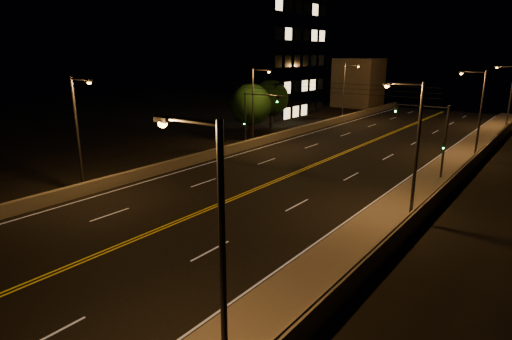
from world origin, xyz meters
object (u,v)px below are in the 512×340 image
Objects in this scene: streetlight_3 at (509,93)px; tree_1 at (271,98)px; building_tower at (237,24)px; traffic_signal_left at (252,114)px; streetlight_2 at (478,109)px; streetlight_0 at (215,246)px; tree_0 at (251,105)px; traffic_signal_right at (433,133)px; streetlight_6 at (345,88)px; streetlight_5 at (255,102)px; streetlight_1 at (413,143)px; streetlight_4 at (79,128)px.

tree_1 is at bearing -144.47° from streetlight_3.
traffic_signal_left is at bearing -47.26° from building_tower.
streetlight_2 is 39.44m from building_tower.
tree_0 is at bearing 125.88° from streetlight_0.
streetlight_3 is at bearing 57.60° from traffic_signal_left.
tree_1 is (-26.82, 2.88, -0.82)m from streetlight_2.
traffic_signal_right is at bearing -92.67° from streetlight_3.
streetlight_3 is 22.42m from streetlight_6.
streetlight_5 is 3.88m from tree_0.
streetlight_0 is 1.00× the size of streetlight_5.
traffic_signal_left is (-20.33, 28.66, -1.10)m from streetlight_0.
tree_1 is at bearing 108.33° from tree_0.
streetlight_1 is 22.94m from traffic_signal_left.
streetlight_5 is at bearing -46.02° from building_tower.
streetlight_5 is at bearing 119.71° from traffic_signal_left.
streetlight_6 is at bearing 111.61° from streetlight_0.
building_tower is at bearing 167.36° from streetlight_2.
building_tower is at bearing 133.89° from tree_0.
traffic_signal_left is (-20.33, -10.01, -1.10)m from streetlight_2.
traffic_signal_left is 0.92× the size of tree_0.
building_tower reaches higher than streetlight_6.
streetlight_0 is 28.72m from traffic_signal_right.
tree_0 is (-24.08, -27.41, -0.77)m from streetlight_3.
streetlight_5 is at bearing 174.52° from traffic_signal_right.
streetlight_1 is 28.49m from tree_0.
building_tower is at bearing 132.74° from traffic_signal_left.
tree_0 is (-24.08, -5.38, -0.77)m from streetlight_2.
streetlight_3 is 40.89m from building_tower.
streetlight_5 is 23.50m from streetlight_6.
tree_0 is at bearing -71.67° from tree_1.
streetlight_0 is 1.39× the size of traffic_signal_right.
streetlight_0 is 60.81m from building_tower.
building_tower is at bearing 142.19° from streetlight_1.
traffic_signal_right is 0.92× the size of tree_0.
streetlight_3 is 32.96m from tree_1.
streetlight_0 reaches higher than traffic_signal_left.
streetlight_1 is 1.00× the size of streetlight_4.
tree_1 is at bearing -27.64° from building_tower.
streetlight_5 is (-21.42, 12.48, 0.00)m from streetlight_1.
streetlight_6 is 1.28× the size of tree_0.
streetlight_1 is 10.73m from traffic_signal_right.
streetlight_3 is at bearing 48.69° from tree_0.
streetlight_3 is 1.39× the size of traffic_signal_right.
streetlight_6 reaches higher than traffic_signal_right.
streetlight_2 reaches higher than tree_1.
streetlight_0 is at bearing -87.02° from traffic_signal_right.
streetlight_3 is (0.00, 42.60, 0.00)m from streetlight_1.
streetlight_4 is 1.39× the size of traffic_signal_right.
streetlight_4 reaches higher than tree_0.
streetlight_5 is 20.05m from traffic_signal_right.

